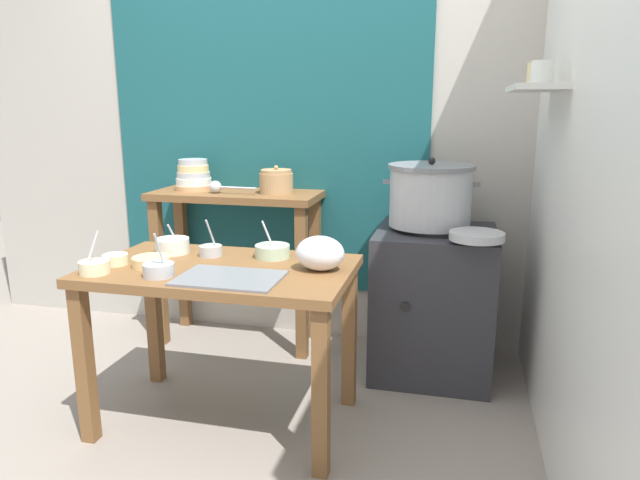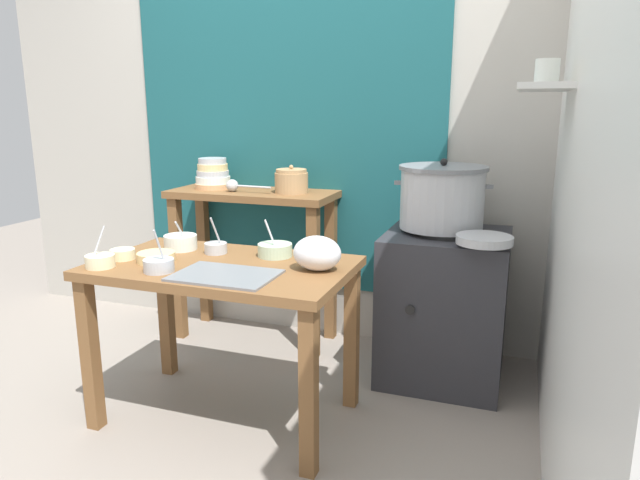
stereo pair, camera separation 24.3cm
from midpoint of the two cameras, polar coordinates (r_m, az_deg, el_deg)
The scene contains 20 objects.
ground_plane at distance 2.78m, azimuth -6.32°, elevation -16.59°, with size 9.00×9.00×0.00m, color gray.
wall_back at distance 3.40m, azimuth 2.63°, elevation 11.97°, with size 4.40×0.12×2.60m.
wall_right at distance 2.38m, azimuth 27.76°, elevation 9.89°, with size 0.30×3.20×2.60m.
prep_table at distance 2.50m, azimuth -6.87°, elevation -4.80°, with size 1.10×0.66×0.72m.
back_shelf_table at distance 3.35m, azimuth -4.63°, elevation 1.16°, with size 0.96×0.40×0.90m.
stove_block at distance 3.03m, azimuth 14.56°, elevation -6.34°, with size 0.60×0.61×0.78m.
steamer_pot at distance 2.92m, azimuth 14.44°, elevation 4.15°, with size 0.48×0.43×0.35m.
clay_pot at distance 3.21m, azimuth -0.70°, elevation 5.86°, with size 0.19×0.19×0.16m.
bowl_stack_enamel at distance 3.43m, azimuth -8.64°, elevation 6.43°, with size 0.22×0.22×0.18m.
ladle at distance 3.28m, azimuth -6.48°, elevation 5.40°, with size 0.28×0.07×0.07m.
serving_tray at distance 2.27m, azimuth -6.42°, elevation -3.57°, with size 0.40×0.28×0.01m, color slate.
plastic_bag at distance 2.33m, azimuth 2.72°, elevation -1.35°, with size 0.20×0.16×0.14m, color white.
wide_pan at distance 2.67m, azimuth 18.61°, elevation 0.00°, with size 0.25×0.25×0.04m, color #B7BABF.
prep_bowl_0 at distance 2.73m, azimuth -11.28°, elevation -0.19°, with size 0.15×0.15×0.14m.
prep_bowl_1 at distance 2.53m, azimuth -13.42°, elevation -1.66°, with size 0.16×0.16×0.04m.
prep_bowl_2 at distance 2.38m, azimuth -12.99°, elevation -2.44°, with size 0.12×0.12×0.18m.
prep_bowl_3 at distance 2.55m, azimuth -1.80°, elevation -0.98°, with size 0.15×0.15×0.17m.
prep_bowl_4 at distance 2.63m, azimuth -7.76°, elevation -0.75°, with size 0.10×0.10×0.17m.
prep_bowl_5 at distance 2.51m, azimuth -18.54°, elevation -1.97°, with size 0.12×0.12×0.17m.
prep_bowl_6 at distance 2.61m, azimuth -16.60°, elevation -1.35°, with size 0.11×0.11×0.04m.
Camera 2 is at (1.19, -2.12, 1.38)m, focal length 32.09 mm.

